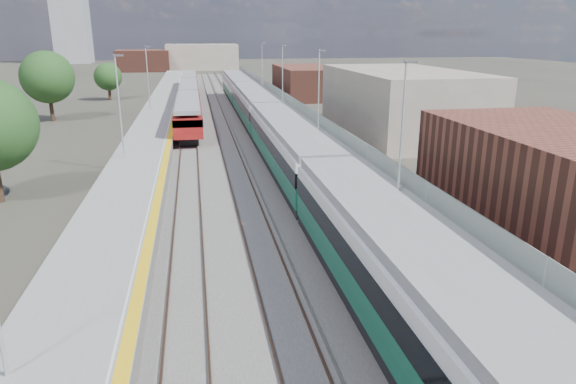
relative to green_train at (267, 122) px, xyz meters
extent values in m
plane|color=#47443A|center=(-1.50, 9.84, -2.38)|extent=(320.00, 320.00, 0.00)
cube|color=#565451|center=(-3.75, 12.34, -2.35)|extent=(10.50, 155.00, 0.06)
cube|color=#4C3323|center=(-0.72, 14.84, -2.27)|extent=(0.07, 160.00, 0.14)
cube|color=#4C3323|center=(0.72, 14.84, -2.27)|extent=(0.07, 160.00, 0.14)
cube|color=#4C3323|center=(-4.22, 14.84, -2.27)|extent=(0.07, 160.00, 0.14)
cube|color=#4C3323|center=(-2.78, 14.84, -2.27)|extent=(0.07, 160.00, 0.14)
cube|color=#4C3323|center=(-7.72, 14.84, -2.27)|extent=(0.07, 160.00, 0.14)
cube|color=#4C3323|center=(-6.28, 14.84, -2.27)|extent=(0.07, 160.00, 0.14)
cube|color=gray|center=(-1.05, 14.84, -2.28)|extent=(0.08, 160.00, 0.10)
cube|color=gray|center=(-2.45, 14.84, -2.28)|extent=(0.08, 160.00, 0.10)
cube|color=slate|center=(3.75, 12.34, -1.88)|extent=(4.70, 155.00, 1.00)
cube|color=gray|center=(3.75, 12.34, -1.37)|extent=(4.70, 155.00, 0.03)
cube|color=yellow|center=(1.65, 12.34, -1.35)|extent=(0.40, 155.00, 0.01)
cube|color=gray|center=(5.95, 12.34, -0.78)|extent=(0.06, 155.00, 1.20)
cylinder|color=#9EA0A3|center=(5.10, -18.16, 2.39)|extent=(0.12, 0.12, 7.50)
cube|color=#4C4C4F|center=(5.35, -18.16, 6.04)|extent=(0.70, 0.18, 0.14)
cylinder|color=#9EA0A3|center=(5.10, 1.84, 2.39)|extent=(0.12, 0.12, 7.50)
cube|color=#4C4C4F|center=(5.35, 1.84, 6.04)|extent=(0.70, 0.18, 0.14)
cylinder|color=#9EA0A3|center=(5.10, 21.84, 2.39)|extent=(0.12, 0.12, 7.50)
cube|color=#4C4C4F|center=(5.35, 21.84, 6.04)|extent=(0.70, 0.18, 0.14)
cylinder|color=#9EA0A3|center=(5.10, 41.84, 2.39)|extent=(0.12, 0.12, 7.50)
cube|color=#4C4C4F|center=(5.35, 41.84, 6.04)|extent=(0.70, 0.18, 0.14)
cube|color=slate|center=(-10.55, 12.34, -1.88)|extent=(4.30, 155.00, 1.00)
cube|color=gray|center=(-10.55, 12.34, -1.37)|extent=(4.30, 155.00, 0.03)
cube|color=yellow|center=(-8.65, 12.34, -1.35)|extent=(0.45, 155.00, 0.01)
cube|color=silver|center=(-9.00, 12.34, -1.35)|extent=(0.08, 155.00, 0.01)
cylinder|color=#9EA0A3|center=(-11.70, -6.16, 2.39)|extent=(0.12, 0.12, 7.50)
cube|color=#4C4C4F|center=(-11.45, -6.16, 6.04)|extent=(0.70, 0.18, 0.14)
cylinder|color=#9EA0A3|center=(-11.70, 19.84, 2.39)|extent=(0.12, 0.12, 7.50)
cube|color=#4C4C4F|center=(-11.45, 19.84, 6.04)|extent=(0.70, 0.18, 0.14)
cube|color=brown|center=(12.50, -22.16, 0.22)|extent=(9.00, 16.00, 5.20)
cube|color=gray|center=(14.50, 4.84, 0.82)|extent=(11.00, 22.00, 6.40)
cube|color=brown|center=(11.50, 37.84, 0.02)|extent=(8.00, 18.00, 4.80)
cube|color=gray|center=(-3.50, 109.84, 1.12)|extent=(20.00, 14.00, 7.00)
cube|color=brown|center=(-19.50, 104.84, 0.42)|extent=(14.00, 12.00, 5.60)
cube|color=gray|center=(-46.50, 149.84, 17.62)|extent=(11.00, 11.00, 40.00)
cube|color=black|center=(0.00, -31.66, -1.44)|extent=(2.90, 20.76, 0.49)
cube|color=#0F513C|center=(0.00, -31.66, -0.59)|extent=(3.00, 20.76, 1.21)
cube|color=black|center=(0.00, -31.66, 0.37)|extent=(3.07, 20.76, 0.83)
cube|color=white|center=(0.00, -31.66, 1.03)|extent=(3.00, 20.76, 0.51)
cube|color=gray|center=(0.00, -31.66, 1.48)|extent=(2.66, 20.76, 0.43)
cube|color=black|center=(0.00, -10.40, -1.44)|extent=(2.90, 20.76, 0.49)
cube|color=#0F513C|center=(0.00, -10.40, -0.59)|extent=(3.00, 20.76, 1.21)
cube|color=black|center=(0.00, -10.40, 0.37)|extent=(3.07, 20.76, 0.83)
cube|color=white|center=(0.00, -10.40, 1.03)|extent=(3.00, 20.76, 0.51)
cube|color=gray|center=(0.00, -10.40, 1.48)|extent=(2.66, 20.76, 0.43)
cube|color=black|center=(0.00, 10.86, -1.44)|extent=(2.90, 20.76, 0.49)
cube|color=#0F513C|center=(0.00, 10.86, -0.59)|extent=(3.00, 20.76, 1.21)
cube|color=black|center=(0.00, 10.86, 0.37)|extent=(3.07, 20.76, 0.83)
cube|color=white|center=(0.00, 10.86, 1.03)|extent=(3.00, 20.76, 0.51)
cube|color=gray|center=(0.00, 10.86, 1.48)|extent=(2.66, 20.76, 0.43)
cube|color=black|center=(0.00, 32.12, -1.44)|extent=(2.90, 20.76, 0.49)
cube|color=#0F513C|center=(0.00, 32.12, -0.59)|extent=(3.00, 20.76, 1.21)
cube|color=black|center=(0.00, 32.12, 0.37)|extent=(3.07, 20.76, 0.83)
cube|color=white|center=(0.00, 32.12, 1.03)|extent=(3.00, 20.76, 0.51)
cube|color=gray|center=(0.00, 32.12, 1.48)|extent=(2.66, 20.76, 0.43)
cube|color=black|center=(-7.00, 8.88, -1.94)|extent=(1.77, 15.02, 0.61)
cube|color=maroon|center=(-7.00, 8.88, -0.47)|extent=(2.60, 17.68, 1.86)
cube|color=black|center=(-7.00, 8.88, -0.01)|extent=(2.66, 17.68, 0.65)
cube|color=gray|center=(-7.00, 8.88, 0.93)|extent=(2.33, 17.68, 0.37)
cube|color=black|center=(-7.00, 27.05, -1.94)|extent=(1.77, 15.02, 0.61)
cube|color=maroon|center=(-7.00, 27.05, -0.47)|extent=(2.60, 17.68, 1.86)
cube|color=black|center=(-7.00, 27.05, -0.01)|extent=(2.66, 17.68, 0.65)
cube|color=gray|center=(-7.00, 27.05, 0.93)|extent=(2.33, 17.68, 0.37)
cube|color=black|center=(-7.00, 45.23, -1.94)|extent=(1.77, 15.02, 0.61)
cube|color=maroon|center=(-7.00, 45.23, -0.47)|extent=(2.60, 17.68, 1.86)
cube|color=black|center=(-7.00, 45.23, -0.01)|extent=(2.66, 17.68, 0.65)
cube|color=gray|center=(-7.00, 45.23, 0.93)|extent=(2.33, 17.68, 0.37)
cylinder|color=#382619|center=(-22.85, 19.08, -0.96)|extent=(0.44, 0.44, 2.83)
sphere|color=#28481B|center=(-22.85, 19.08, 2.73)|extent=(5.97, 5.97, 5.97)
cylinder|color=#382619|center=(-19.19, 38.82, -1.39)|extent=(0.44, 0.44, 1.98)
sphere|color=#28481B|center=(-19.19, 38.82, 1.20)|extent=(4.18, 4.18, 4.18)
cylinder|color=#382619|center=(22.77, 18.84, -1.32)|extent=(0.44, 0.44, 2.12)
sphere|color=#28481B|center=(22.77, 18.84, 1.46)|extent=(4.48, 4.48, 4.48)
camera|label=1|loc=(-6.30, -45.14, 7.52)|focal=32.00mm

